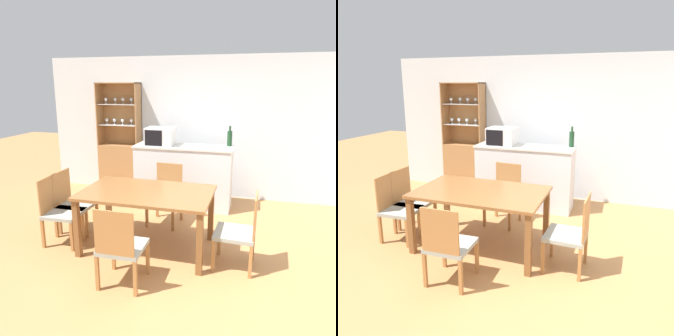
{
  "view_description": "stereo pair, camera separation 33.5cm",
  "coord_description": "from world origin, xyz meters",
  "views": [
    {
      "loc": [
        0.6,
        -3.32,
        2.06
      ],
      "look_at": [
        -0.63,
        1.14,
        0.87
      ],
      "focal_mm": 35.0,
      "sensor_mm": 36.0,
      "label": 1
    },
    {
      "loc": [
        0.92,
        -3.22,
        2.06
      ],
      "look_at": [
        -0.63,
        1.14,
        0.87
      ],
      "focal_mm": 35.0,
      "sensor_mm": 36.0,
      "label": 2
    }
  ],
  "objects": [
    {
      "name": "kitchen_counter",
      "position": [
        -0.58,
        1.95,
        0.53
      ],
      "size": [
        1.65,
        0.54,
        1.05
      ],
      "color": "silver",
      "rests_on": "ground_plane"
    },
    {
      "name": "dining_table",
      "position": [
        -0.68,
        0.33,
        0.67
      ],
      "size": [
        1.61,
        0.99,
        0.77
      ],
      "color": "brown",
      "rests_on": "ground_plane"
    },
    {
      "name": "dining_chair_head_far",
      "position": [
        -0.67,
        1.17,
        0.44
      ],
      "size": [
        0.48,
        0.48,
        0.89
      ],
      "rotation": [
        0.0,
        0.0,
        3.06
      ],
      "color": "#999E93",
      "rests_on": "ground_plane"
    },
    {
      "name": "wall_back",
      "position": [
        0.0,
        2.63,
        1.27
      ],
      "size": [
        6.8,
        0.06,
        2.55
      ],
      "color": "silver",
      "rests_on": "ground_plane"
    },
    {
      "name": "dining_chair_side_right_near",
      "position": [
        0.48,
        0.18,
        0.44
      ],
      "size": [
        0.47,
        0.47,
        0.89
      ],
      "rotation": [
        0.0,
        0.0,
        1.53
      ],
      "color": "#999E93",
      "rests_on": "ground_plane"
    },
    {
      "name": "dining_chair_side_left_far",
      "position": [
        -1.83,
        0.48,
        0.44
      ],
      "size": [
        0.45,
        0.45,
        0.89
      ],
      "rotation": [
        0.0,
        0.0,
        -1.58
      ],
      "color": "#999E93",
      "rests_on": "ground_plane"
    },
    {
      "name": "wine_bottle",
      "position": [
        0.16,
        2.13,
        1.19
      ],
      "size": [
        0.08,
        0.08,
        0.34
      ],
      "color": "#193D23",
      "rests_on": "kitchen_counter"
    },
    {
      "name": "display_cabinet",
      "position": [
        -1.95,
        2.45,
        0.62
      ],
      "size": [
        0.8,
        0.33,
        2.08
      ],
      "color": "#A37042",
      "rests_on": "ground_plane"
    },
    {
      "name": "microwave",
      "position": [
        -0.98,
        1.92,
        1.2
      ],
      "size": [
        0.46,
        0.4,
        0.3
      ],
      "color": "silver",
      "rests_on": "kitchen_counter"
    },
    {
      "name": "dining_chair_head_near",
      "position": [
        -0.67,
        -0.51,
        0.44
      ],
      "size": [
        0.46,
        0.46,
        0.89
      ],
      "rotation": [
        0.0,
        0.0,
        0.02
      ],
      "color": "#999E93",
      "rests_on": "ground_plane"
    },
    {
      "name": "ground_plane",
      "position": [
        0.0,
        0.0,
        0.0
      ],
      "size": [
        18.0,
        18.0,
        0.0
      ],
      "primitive_type": "plane",
      "color": "#B27A47"
    },
    {
      "name": "dining_chair_side_left_near",
      "position": [
        -1.83,
        0.18,
        0.44
      ],
      "size": [
        0.47,
        0.47,
        0.89
      ],
      "rotation": [
        0.0,
        0.0,
        -1.53
      ],
      "color": "#999E93",
      "rests_on": "ground_plane"
    }
  ]
}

